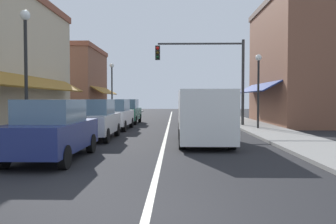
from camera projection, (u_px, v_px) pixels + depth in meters
The scene contains 15 objects.
ground_plane at pixel (168, 126), 22.81m from camera, with size 80.00×80.00×0.00m, color black.
sidewalk_left at pixel (85, 125), 22.91m from camera, with size 2.60×56.00×0.12m, color gray.
sidewalk_right at pixel (252, 125), 22.69m from camera, with size 2.60×56.00×0.12m, color gray.
lane_center_stripe at pixel (168, 126), 22.81m from camera, with size 0.14×52.00×0.01m, color silver.
storefront_right_block at pixel (296, 63), 24.46m from camera, with size 5.77×10.20×8.70m.
storefront_far_left at pixel (73, 83), 32.86m from camera, with size 6.23×8.20×6.63m.
parked_car_nearest_left at pixel (52, 130), 10.08m from camera, with size 1.80×4.11×1.77m.
parked_car_second_left at pixel (94, 120), 15.22m from camera, with size 1.81×4.11×1.77m.
parked_car_third_left at pixel (114, 115), 20.19m from camera, with size 1.85×4.14×1.77m.
parked_car_far_left at pixel (127, 111), 25.13m from camera, with size 1.81×4.11×1.77m.
van_in_lane at pixel (204, 115), 13.78m from camera, with size 2.02×5.19×2.12m.
traffic_signal_mast_arm at pixel (212, 67), 22.14m from camera, with size 5.71×0.50×5.58m.
street_lamp_left_near at pixel (26, 56), 12.43m from camera, with size 0.36×0.36×4.97m.
street_lamp_right_mid at pixel (258, 79), 19.69m from camera, with size 0.36×0.36×4.32m.
street_lamp_left_far at pixel (112, 82), 29.11m from camera, with size 0.36×0.36×4.79m.
Camera 1 is at (0.44, -4.75, 1.78)m, focal length 37.01 mm.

